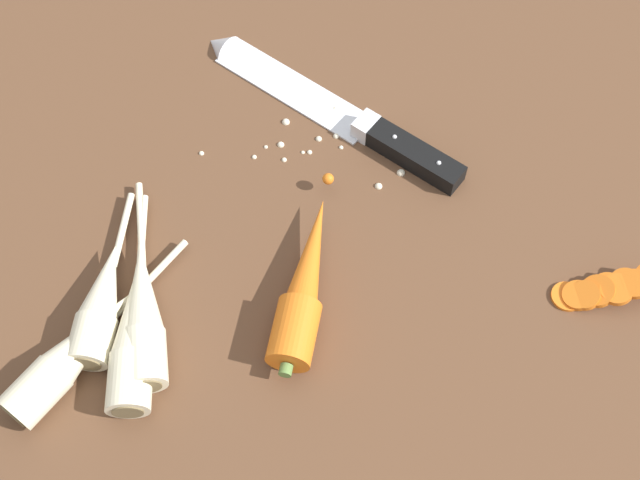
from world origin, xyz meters
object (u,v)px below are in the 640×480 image
object	(u,v)px
chefs_knife	(323,104)
parsnip_mid_left	(73,353)
parsnip_mid_right	(143,312)
parsnip_back	(101,303)
parsnip_front	(133,334)
carrot_slice_stack	(611,288)
whole_carrot	(305,284)

from	to	relation	value
chefs_knife	parsnip_mid_left	xyz separation A→B (cm)	(-25.58, -27.94, 1.33)
parsnip_mid_right	parsnip_back	xyz separation A→B (cm)	(-3.94, 1.39, 0.00)
parsnip_front	carrot_slice_stack	distance (cm)	45.39
chefs_knife	parsnip_back	xyz separation A→B (cm)	(-23.27, -23.06, 1.33)
whole_carrot	parsnip_mid_left	distance (cm)	22.10
parsnip_back	whole_carrot	bearing A→B (deg)	0.14
parsnip_front	parsnip_back	distance (cm)	4.71
chefs_knife	parsnip_mid_right	distance (cm)	31.20
whole_carrot	parsnip_front	world-z (taller)	whole_carrot
whole_carrot	parsnip_back	distance (cm)	19.24
parsnip_back	parsnip_mid_left	bearing A→B (deg)	-115.26
whole_carrot	carrot_slice_stack	world-z (taller)	whole_carrot
parsnip_front	chefs_knife	bearing A→B (deg)	52.82
chefs_knife	parsnip_mid_right	world-z (taller)	parsnip_mid_right
chefs_knife	carrot_slice_stack	distance (cm)	36.12
whole_carrot	parsnip_front	size ratio (longest dim) A/B	0.95
chefs_knife	parsnip_mid_left	bearing A→B (deg)	-132.47
parsnip_mid_left	parsnip_mid_right	xyz separation A→B (cm)	(6.25, 3.49, -0.00)
parsnip_mid_left	parsnip_mid_right	size ratio (longest dim) A/B	0.80
chefs_knife	parsnip_front	world-z (taller)	parsnip_front
carrot_slice_stack	parsnip_back	bearing A→B (deg)	176.68
whole_carrot	parsnip_mid_right	size ratio (longest dim) A/B	0.95
whole_carrot	carrot_slice_stack	distance (cm)	29.37
parsnip_mid_left	parsnip_back	distance (cm)	5.40
whole_carrot	parsnip_mid_left	world-z (taller)	whole_carrot
whole_carrot	parsnip_mid_right	world-z (taller)	whole_carrot
whole_carrot	carrot_slice_stack	xyz separation A→B (cm)	(29.23, -2.86, -0.64)
parsnip_front	parsnip_back	world-z (taller)	same
parsnip_mid_left	parsnip_back	xyz separation A→B (cm)	(2.30, 4.88, 0.00)
parsnip_mid_right	carrot_slice_stack	size ratio (longest dim) A/B	2.10
whole_carrot	parsnip_front	distance (cm)	16.55
parsnip_mid_right	carrot_slice_stack	bearing A→B (deg)	-1.83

